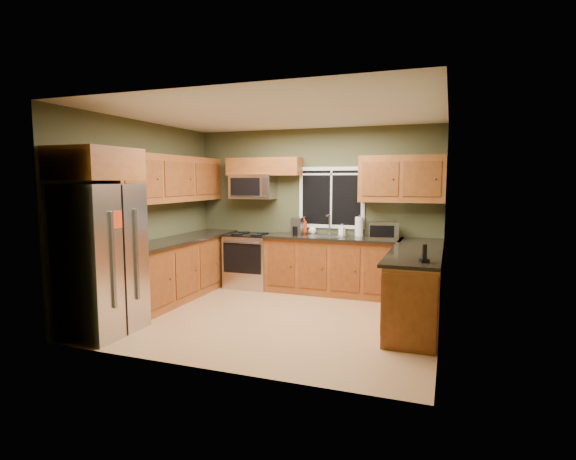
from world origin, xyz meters
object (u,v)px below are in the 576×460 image
Objects in this scene: refrigerator at (100,260)px; paper_towel_roll at (359,226)px; microwave at (253,187)px; kettle at (299,226)px; coffee_maker at (297,227)px; range at (250,260)px; toaster_oven at (383,230)px; soap_bottle_b at (342,230)px; soap_bottle_a at (304,225)px; soap_bottle_c at (312,229)px; cordless_phone at (424,257)px.

refrigerator is 5.25× the size of paper_towel_roll.
microwave is 2.64× the size of kettle.
refrigerator is at bearing -118.97° from coffee_maker.
range is 1.93× the size of toaster_oven.
soap_bottle_b is (2.25, 3.00, 0.13)m from refrigerator.
kettle is 1.00× the size of soap_bottle_a.
coffee_maker is 0.31m from soap_bottle_c.
toaster_oven is at bearing -3.72° from microwave.
kettle is (-1.43, 0.19, -0.00)m from toaster_oven.
paper_towel_roll reaches higher than kettle.
coffee_maker is 1.02m from paper_towel_roll.
soap_bottle_b is at bearing 3.46° from microwave.
cordless_phone reaches higher than range.
refrigerator is 4.05m from toaster_oven.
coffee_maker is (0.85, 0.01, 0.60)m from range.
soap_bottle_c is (1.05, 0.23, 0.55)m from range.
microwave is at bearing -174.02° from soap_bottle_a.
refrigerator is 6.27× the size of soap_bottle_a.
soap_bottle_b is at bearing 17.51° from coffee_maker.
cordless_phone is (2.97, -2.01, -0.73)m from microwave.
kettle reaches higher than cordless_phone.
toaster_oven is 1.42× the size of paper_towel_roll.
paper_towel_roll is 1.19× the size of soap_bottle_a.
refrigerator is 3.47m from soap_bottle_c.
soap_bottle_b is 1.12× the size of soap_bottle_c.
paper_towel_roll is at bearing 1.71° from kettle.
refrigerator is 6.25× the size of kettle.
microwave is 1.71m from soap_bottle_b.
toaster_oven is 1.39m from soap_bottle_a.
refrigerator is 3.18m from coffee_maker.
kettle reaches higher than toaster_oven.
coffee_maker is 1.53× the size of soap_bottle_b.
refrigerator reaches higher than range.
microwave reaches higher than kettle.
soap_bottle_b reaches higher than soap_bottle_c.
refrigerator is 2.89m from range.
kettle is 2.96m from cordless_phone.
range is 2.34m from toaster_oven.
cordless_phone is at bearing 13.83° from refrigerator.
cordless_phone reaches higher than soap_bottle_b.
coffee_maker is 0.83× the size of paper_towel_roll.
paper_towel_roll reaches higher than soap_bottle_b.
refrigerator is 3.10m from microwave.
soap_bottle_c reaches higher than range.
microwave is 3.76× the size of cordless_phone.
soap_bottle_b is (0.71, 0.22, -0.04)m from coffee_maker.
coffee_maker is (1.54, 2.78, 0.17)m from refrigerator.
microwave is 1.56× the size of toaster_oven.
coffee_maker reaches higher than soap_bottle_c.
kettle is 1.43× the size of cordless_phone.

